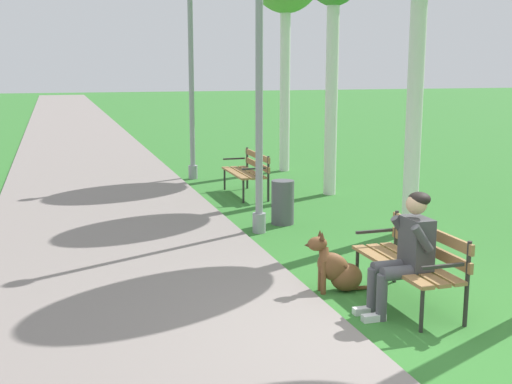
# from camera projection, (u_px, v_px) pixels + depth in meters

# --- Properties ---
(ground_plane) EXTENTS (120.00, 120.00, 0.00)m
(ground_plane) POSITION_uv_depth(u_px,v_px,m) (399.00, 333.00, 6.15)
(ground_plane) COLOR #33752D
(paved_path) EXTENTS (3.68, 60.00, 0.04)m
(paved_path) POSITION_uv_depth(u_px,v_px,m) (73.00, 124.00, 28.02)
(paved_path) COLOR gray
(paved_path) RESTS_ON ground
(park_bench_near) EXTENTS (0.55, 1.50, 0.85)m
(park_bench_near) POSITION_uv_depth(u_px,v_px,m) (413.00, 257.00, 6.82)
(park_bench_near) COLOR olive
(park_bench_near) RESTS_ON ground
(park_bench_mid) EXTENTS (0.55, 1.50, 0.85)m
(park_bench_mid) POSITION_uv_depth(u_px,v_px,m) (248.00, 169.00, 12.64)
(park_bench_mid) COLOR olive
(park_bench_mid) RESTS_ON ground
(person_seated_on_near_bench) EXTENTS (0.74, 0.49, 1.25)m
(person_seated_on_near_bench) POSITION_uv_depth(u_px,v_px,m) (407.00, 249.00, 6.53)
(person_seated_on_near_bench) COLOR #4C4C51
(person_seated_on_near_bench) RESTS_ON ground
(dog_brown) EXTENTS (0.83, 0.32, 0.71)m
(dog_brown) POSITION_uv_depth(u_px,v_px,m) (337.00, 269.00, 7.25)
(dog_brown) COLOR brown
(dog_brown) RESTS_ON ground
(lamp_post_near) EXTENTS (0.24, 0.24, 4.18)m
(lamp_post_near) POSITION_uv_depth(u_px,v_px,m) (259.00, 88.00, 9.48)
(lamp_post_near) COLOR gray
(lamp_post_near) RESTS_ON ground
(lamp_post_mid) EXTENTS (0.24, 0.24, 4.27)m
(lamp_post_mid) POSITION_uv_depth(u_px,v_px,m) (191.00, 78.00, 14.19)
(lamp_post_mid) COLOR gray
(lamp_post_mid) RESTS_ON ground
(litter_bin) EXTENTS (0.36, 0.36, 0.70)m
(litter_bin) POSITION_uv_depth(u_px,v_px,m) (283.00, 202.00, 10.36)
(litter_bin) COLOR #515156
(litter_bin) RESTS_ON ground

